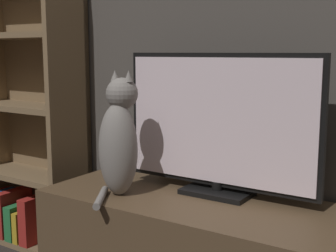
{
  "coord_description": "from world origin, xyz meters",
  "views": [
    {
      "loc": [
        0.82,
        -0.62,
        1.06
      ],
      "look_at": [
        -0.18,
        0.92,
        0.77
      ],
      "focal_mm": 50.0,
      "sensor_mm": 36.0,
      "label": 1
    }
  ],
  "objects": [
    {
      "name": "bookshelf",
      "position": [
        -1.19,
        1.09,
        0.67
      ],
      "size": [
        0.66,
        0.28,
        1.53
      ],
      "color": "brown",
      "rests_on": "ground_plane"
    },
    {
      "name": "tv",
      "position": [
        -0.02,
        1.03,
        0.77
      ],
      "size": [
        0.84,
        0.17,
        0.57
      ],
      "color": "black",
      "rests_on": "tv_stand"
    },
    {
      "name": "cat",
      "position": [
        -0.35,
        0.81,
        0.71
      ],
      "size": [
        0.17,
        0.3,
        0.5
      ],
      "rotation": [
        0.0,
        0.0,
        -0.03
      ],
      "color": "gray",
      "rests_on": "tv_stand"
    }
  ]
}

